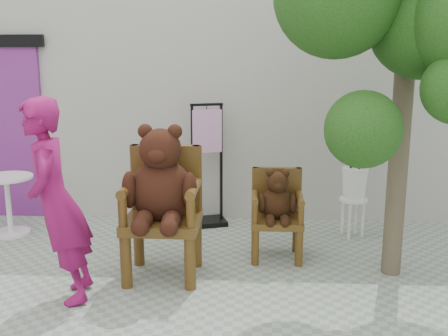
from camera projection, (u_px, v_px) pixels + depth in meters
The scene contains 8 objects.
ground_plane at pixel (215, 316), 4.27m from camera, with size 60.00×60.00×0.00m, color gray.
back_wall at pixel (233, 99), 6.97m from camera, with size 9.00×1.00×3.00m, color #B3B1A7.
chair_big at pixel (162, 191), 4.89m from camera, with size 0.70×0.78×1.47m.
chair_small at pixel (277, 205), 5.41m from camera, with size 0.53×0.51×0.95m.
person at pixel (56, 202), 4.40m from camera, with size 0.64×0.42×1.75m, color #8F1154.
cafe_table at pixel (8, 198), 6.13m from camera, with size 0.60×0.60×0.70m.
display_stand at pixel (207, 179), 6.45m from camera, with size 0.54×0.47×1.51m.
stool_bucket at pixel (355, 183), 6.03m from camera, with size 0.32×0.32×1.45m.
Camera 1 is at (0.31, -3.90, 2.10)m, focal length 42.00 mm.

